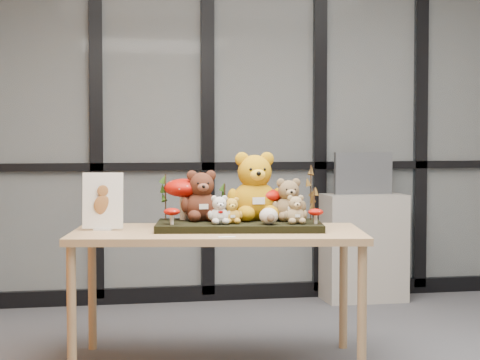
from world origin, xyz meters
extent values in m
plane|color=#B5B3AB|center=(0.00, 2.50, 1.40)|extent=(5.00, 0.00, 5.00)
cube|color=#2D383F|center=(0.00, 2.47, 1.40)|extent=(4.90, 0.02, 2.70)
cube|color=black|center=(0.00, 2.47, 0.06)|extent=(4.90, 0.06, 0.12)
cube|color=black|center=(0.00, 2.47, 1.05)|extent=(4.90, 0.06, 0.06)
cube|color=black|center=(-1.30, 2.47, 1.40)|extent=(0.10, 0.06, 2.70)
cube|color=black|center=(-0.45, 2.47, 1.40)|extent=(0.10, 0.06, 2.70)
cube|color=black|center=(0.45, 2.47, 1.40)|extent=(0.10, 0.06, 2.70)
cube|color=black|center=(1.30, 2.47, 1.40)|extent=(0.10, 0.06, 2.70)
cube|color=tan|center=(-0.69, 0.60, 0.74)|extent=(1.73, 1.08, 0.04)
cylinder|color=tan|center=(-1.50, 0.39, 0.36)|extent=(0.05, 0.05, 0.72)
cylinder|color=tan|center=(-1.37, 1.08, 0.36)|extent=(0.05, 0.05, 0.72)
cylinder|color=tan|center=(0.00, 0.12, 0.36)|extent=(0.05, 0.05, 0.72)
cylinder|color=tan|center=(0.12, 0.82, 0.36)|extent=(0.05, 0.05, 0.72)
cube|color=black|center=(-0.56, 0.64, 0.78)|extent=(1.00, 0.62, 0.04)
cube|color=silver|center=(-1.32, 0.74, 0.76)|extent=(0.11, 0.08, 0.01)
cube|color=white|center=(-1.32, 0.74, 0.92)|extent=(0.23, 0.08, 0.31)
ellipsoid|color=brown|center=(-1.32, 0.73, 0.90)|extent=(0.10, 0.01, 0.11)
ellipsoid|color=brown|center=(-1.32, 0.73, 0.98)|extent=(0.06, 0.01, 0.06)
cube|color=white|center=(-0.70, 0.28, 0.76)|extent=(0.09, 0.03, 0.00)
cube|color=#9D968C|center=(0.75, 2.25, 0.41)|extent=(0.62, 0.36, 0.83)
cube|color=#4F5257|center=(0.75, 2.27, 0.99)|extent=(0.46, 0.05, 0.33)
cube|color=black|center=(0.75, 2.25, 0.99)|extent=(0.41, 0.00, 0.27)
camera|label=1|loc=(-1.50, -4.17, 1.29)|focal=65.00mm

